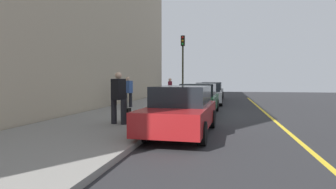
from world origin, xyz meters
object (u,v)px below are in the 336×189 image
object	(u,v)px
parked_car_silver	(208,93)
traffic_light_pole	(183,58)
parked_car_green	(198,99)
pedestrian_burgundy_coat	(170,89)
rolling_suitcase	(127,115)
pedestrian_black_coat	(119,96)
parked_car_red	(181,110)
parked_car_black	(212,91)
pedestrian_blue_coat	(128,91)

from	to	relation	value
parked_car_silver	traffic_light_pole	xyz separation A→B (m)	(0.41, -1.75, 2.50)
parked_car_green	pedestrian_burgundy_coat	size ratio (longest dim) A/B	2.75
pedestrian_burgundy_coat	rolling_suitcase	world-z (taller)	pedestrian_burgundy_coat
pedestrian_black_coat	pedestrian_burgundy_coat	xyz separation A→B (m)	(-10.34, -0.15, -0.08)
pedestrian_black_coat	pedestrian_burgundy_coat	size ratio (longest dim) A/B	1.09
parked_car_red	pedestrian_burgundy_coat	distance (m)	11.26
parked_car_silver	rolling_suitcase	world-z (taller)	parked_car_silver
rolling_suitcase	parked_car_green	bearing A→B (deg)	153.50
parked_car_black	traffic_light_pole	bearing A→B (deg)	-17.65
traffic_light_pole	parked_car_silver	bearing A→B (deg)	103.10
parked_car_red	rolling_suitcase	size ratio (longest dim) A/B	5.37
parked_car_black	parked_car_silver	bearing A→B (deg)	-0.10
pedestrian_burgundy_coat	traffic_light_pole	distance (m)	2.38
parked_car_red	parked_car_silver	bearing A→B (deg)	179.24
pedestrian_blue_coat	parked_car_black	bearing A→B (deg)	156.46
parked_car_silver	rolling_suitcase	bearing A→B (deg)	-12.99
pedestrian_blue_coat	parked_car_red	bearing A→B (deg)	31.41
parked_car_silver	pedestrian_burgundy_coat	size ratio (longest dim) A/B	2.71
pedestrian_blue_coat	traffic_light_pole	distance (m)	5.42
parked_car_silver	traffic_light_pole	bearing A→B (deg)	-76.90
pedestrian_black_coat	pedestrian_blue_coat	xyz separation A→B (m)	(-6.11, -1.78, -0.06)
parked_car_black	parked_car_red	bearing A→B (deg)	-0.55
parked_car_black	parked_car_red	xyz separation A→B (m)	(16.56, -0.16, 0.00)
parked_car_green	pedestrian_blue_coat	world-z (taller)	pedestrian_blue_coat
parked_car_black	parked_car_silver	world-z (taller)	same
parked_car_silver	parked_car_green	world-z (taller)	same
parked_car_silver	parked_car_green	bearing A→B (deg)	-1.40
traffic_light_pole	rolling_suitcase	bearing A→B (deg)	-3.59
pedestrian_burgundy_coat	rolling_suitcase	distance (m)	9.84
parked_car_silver	pedestrian_blue_coat	size ratio (longest dim) A/B	2.63
parked_car_red	traffic_light_pole	size ratio (longest dim) A/B	1.02
parked_car_green	parked_car_red	distance (m)	5.63
parked_car_black	pedestrian_blue_coat	world-z (taller)	pedestrian_blue_coat
parked_car_green	pedestrian_blue_coat	xyz separation A→B (m)	(-1.12, -4.13, 0.32)
rolling_suitcase	pedestrian_black_coat	bearing A→B (deg)	-12.97
parked_car_green	parked_car_red	size ratio (longest dim) A/B	0.99
parked_car_green	parked_car_silver	bearing A→B (deg)	178.60
parked_car_silver	pedestrian_burgundy_coat	world-z (taller)	pedestrian_burgundy_coat
pedestrian_burgundy_coat	pedestrian_blue_coat	bearing A→B (deg)	-20.99
pedestrian_black_coat	pedestrian_blue_coat	bearing A→B (deg)	-163.78
pedestrian_blue_coat	rolling_suitcase	xyz separation A→B (m)	(5.59, 1.90, -0.66)
parked_car_red	traffic_light_pole	bearing A→B (deg)	-171.74
parked_car_silver	parked_car_green	xyz separation A→B (m)	(5.81, -0.14, 0.00)
pedestrian_burgundy_coat	parked_car_red	bearing A→B (deg)	12.79
traffic_light_pole	pedestrian_black_coat	bearing A→B (deg)	-4.07
parked_car_silver	pedestrian_black_coat	size ratio (longest dim) A/B	2.48
parked_car_silver	traffic_light_pole	distance (m)	3.08
parked_car_black	pedestrian_burgundy_coat	distance (m)	6.19
pedestrian_black_coat	traffic_light_pole	world-z (taller)	traffic_light_pole
parked_car_red	pedestrian_burgundy_coat	xyz separation A→B (m)	(-10.98, -2.49, 0.29)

